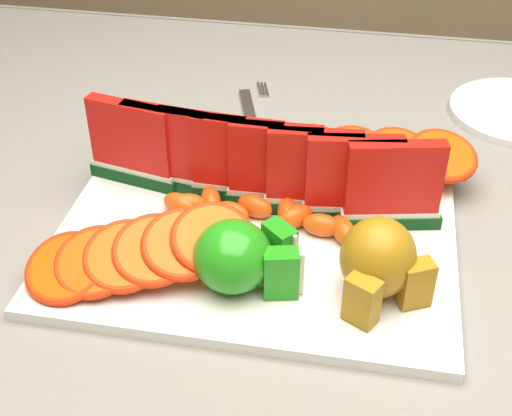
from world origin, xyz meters
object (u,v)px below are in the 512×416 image
at_px(apple_cluster, 241,257).
at_px(platter, 255,237).
at_px(fork, 252,118).
at_px(pear_cluster, 379,262).

bearing_deg(apple_cluster, platter, 90.53).
relative_size(platter, fork, 2.07).
height_order(platter, pear_cluster, pear_cluster).
distance_m(platter, apple_cluster, 0.09).
xyz_separation_m(apple_cluster, fork, (-0.05, 0.32, -0.04)).
bearing_deg(pear_cluster, platter, 151.61).
height_order(pear_cluster, fork, pear_cluster).
bearing_deg(apple_cluster, fork, 98.88).
bearing_deg(pear_cluster, apple_cluster, -175.53).
bearing_deg(pear_cluster, fork, 118.97).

